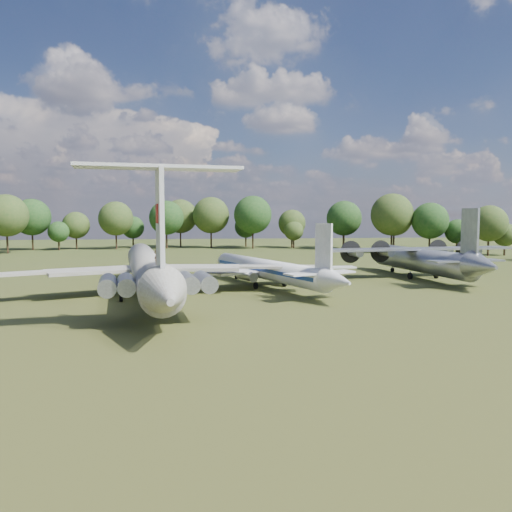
{
  "coord_description": "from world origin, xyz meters",
  "views": [
    {
      "loc": [
        3.91,
        -61.93,
        10.07
      ],
      "look_at": [
        11.16,
        -0.82,
        5.0
      ],
      "focal_mm": 35.0,
      "sensor_mm": 36.0,
      "label": 1
    }
  ],
  "objects": [
    {
      "name": "ground",
      "position": [
        0.0,
        0.0,
        0.0
      ],
      "size": [
        300.0,
        300.0,
        0.0
      ],
      "primitive_type": "plane",
      "color": "#203E14",
      "rests_on": "ground"
    },
    {
      "name": "il62_airliner",
      "position": [
        -2.06,
        -0.42,
        2.77
      ],
      "size": [
        51.44,
        62.33,
        5.53
      ],
      "primitive_type": null,
      "rotation": [
        0.0,
        0.0,
        0.15
      ],
      "color": "beige",
      "rests_on": "ground"
    },
    {
      "name": "tu104_jet",
      "position": [
        13.63,
        6.61,
        1.93
      ],
      "size": [
        40.91,
        46.42,
        3.86
      ],
      "primitive_type": null,
      "rotation": [
        0.0,
        0.0,
        0.37
      ],
      "color": "silver",
      "rests_on": "ground"
    },
    {
      "name": "an12_transport",
      "position": [
        39.25,
        13.55,
        2.39
      ],
      "size": [
        36.42,
        39.78,
        4.78
      ],
      "primitive_type": null,
      "rotation": [
        0.0,
        0.0,
        0.11
      ],
      "color": "#ABAFB4",
      "rests_on": "ground"
    },
    {
      "name": "person_on_il62",
      "position": [
        0.29,
        -15.73,
        6.38
      ],
      "size": [
        0.64,
        0.44,
        1.7
      ],
      "primitive_type": "imported",
      "rotation": [
        0.0,
        0.0,
        3.19
      ],
      "color": "#8C6147",
      "rests_on": "il62_airliner"
    }
  ]
}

